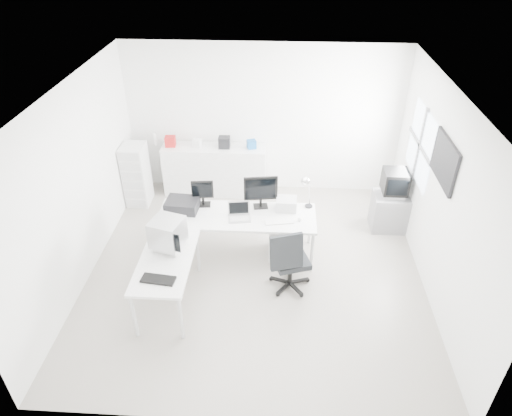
# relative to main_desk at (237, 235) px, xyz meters

# --- Properties ---
(floor) EXTENTS (5.00, 5.00, 0.01)m
(floor) POSITION_rel_main_desk_xyz_m (0.30, -0.36, -0.38)
(floor) COLOR beige
(floor) RESTS_ON ground
(ceiling) EXTENTS (5.00, 5.00, 0.01)m
(ceiling) POSITION_rel_main_desk_xyz_m (0.30, -0.36, 2.42)
(ceiling) COLOR white
(ceiling) RESTS_ON back_wall
(back_wall) EXTENTS (5.00, 0.02, 2.80)m
(back_wall) POSITION_rel_main_desk_xyz_m (0.30, 2.14, 1.02)
(back_wall) COLOR white
(back_wall) RESTS_ON floor
(left_wall) EXTENTS (0.02, 5.00, 2.80)m
(left_wall) POSITION_rel_main_desk_xyz_m (-2.20, -0.36, 1.02)
(left_wall) COLOR white
(left_wall) RESTS_ON floor
(right_wall) EXTENTS (0.02, 5.00, 2.80)m
(right_wall) POSITION_rel_main_desk_xyz_m (2.80, -0.36, 1.02)
(right_wall) COLOR white
(right_wall) RESTS_ON floor
(window) EXTENTS (0.02, 1.20, 1.10)m
(window) POSITION_rel_main_desk_xyz_m (2.78, 0.84, 1.23)
(window) COLOR white
(window) RESTS_ON right_wall
(wall_picture) EXTENTS (0.04, 0.90, 0.60)m
(wall_picture) POSITION_rel_main_desk_xyz_m (2.77, -0.26, 1.52)
(wall_picture) COLOR black
(wall_picture) RESTS_ON right_wall
(main_desk) EXTENTS (2.40, 0.80, 0.75)m
(main_desk) POSITION_rel_main_desk_xyz_m (0.00, 0.00, 0.00)
(main_desk) COLOR white
(main_desk) RESTS_ON floor
(side_desk) EXTENTS (0.70, 1.40, 0.75)m
(side_desk) POSITION_rel_main_desk_xyz_m (-0.85, -1.10, 0.00)
(side_desk) COLOR white
(side_desk) RESTS_ON floor
(drawer_pedestal) EXTENTS (0.40, 0.50, 0.60)m
(drawer_pedestal) POSITION_rel_main_desk_xyz_m (0.70, 0.05, -0.08)
(drawer_pedestal) COLOR white
(drawer_pedestal) RESTS_ON floor
(inkjet_printer) EXTENTS (0.52, 0.42, 0.17)m
(inkjet_printer) POSITION_rel_main_desk_xyz_m (-0.85, 0.10, 0.46)
(inkjet_printer) COLOR black
(inkjet_printer) RESTS_ON main_desk
(lcd_monitor_small) EXTENTS (0.36, 0.22, 0.43)m
(lcd_monitor_small) POSITION_rel_main_desk_xyz_m (-0.55, 0.25, 0.59)
(lcd_monitor_small) COLOR black
(lcd_monitor_small) RESTS_ON main_desk
(lcd_monitor_large) EXTENTS (0.54, 0.28, 0.54)m
(lcd_monitor_large) POSITION_rel_main_desk_xyz_m (0.35, 0.25, 0.64)
(lcd_monitor_large) COLOR black
(lcd_monitor_large) RESTS_ON main_desk
(laptop) EXTENTS (0.36, 0.37, 0.21)m
(laptop) POSITION_rel_main_desk_xyz_m (0.05, -0.10, 0.48)
(laptop) COLOR #B7B7BA
(laptop) RESTS_ON main_desk
(white_keyboard) EXTENTS (0.44, 0.21, 0.02)m
(white_keyboard) POSITION_rel_main_desk_xyz_m (0.65, -0.15, 0.38)
(white_keyboard) COLOR white
(white_keyboard) RESTS_ON main_desk
(white_mouse) EXTENTS (0.06, 0.06, 0.06)m
(white_mouse) POSITION_rel_main_desk_xyz_m (0.95, -0.10, 0.41)
(white_mouse) COLOR white
(white_mouse) RESTS_ON main_desk
(laser_printer) EXTENTS (0.32, 0.28, 0.18)m
(laser_printer) POSITION_rel_main_desk_xyz_m (0.75, 0.22, 0.46)
(laser_printer) COLOR #BDBDBD
(laser_printer) RESTS_ON main_desk
(desk_lamp) EXTENTS (0.19, 0.19, 0.46)m
(desk_lamp) POSITION_rel_main_desk_xyz_m (1.10, 0.30, 0.61)
(desk_lamp) COLOR silver
(desk_lamp) RESTS_ON main_desk
(crt_monitor) EXTENTS (0.47, 0.47, 0.44)m
(crt_monitor) POSITION_rel_main_desk_xyz_m (-0.85, -0.85, 0.59)
(crt_monitor) COLOR #B7B7BA
(crt_monitor) RESTS_ON side_desk
(black_keyboard) EXTENTS (0.45, 0.22, 0.03)m
(black_keyboard) POSITION_rel_main_desk_xyz_m (-0.85, -1.50, 0.39)
(black_keyboard) COLOR black
(black_keyboard) RESTS_ON side_desk
(office_chair) EXTENTS (0.78, 0.78, 1.07)m
(office_chair) POSITION_rel_main_desk_xyz_m (0.83, -0.69, 0.16)
(office_chair) COLOR #222426
(office_chair) RESTS_ON floor
(tv_cabinet) EXTENTS (0.59, 0.49, 0.65)m
(tv_cabinet) POSITION_rel_main_desk_xyz_m (2.52, 0.88, -0.05)
(tv_cabinet) COLOR gray
(tv_cabinet) RESTS_ON floor
(crt_tv) EXTENTS (0.50, 0.48, 0.45)m
(crt_tv) POSITION_rel_main_desk_xyz_m (2.52, 0.88, 0.50)
(crt_tv) COLOR black
(crt_tv) RESTS_ON tv_cabinet
(sideboard) EXTENTS (1.92, 0.48, 0.96)m
(sideboard) POSITION_rel_main_desk_xyz_m (-0.60, 1.88, 0.11)
(sideboard) COLOR white
(sideboard) RESTS_ON floor
(clutter_box_a) EXTENTS (0.20, 0.18, 0.19)m
(clutter_box_a) POSITION_rel_main_desk_xyz_m (-1.40, 1.88, 0.68)
(clutter_box_a) COLOR red
(clutter_box_a) RESTS_ON sideboard
(clutter_box_b) EXTENTS (0.18, 0.16, 0.15)m
(clutter_box_b) POSITION_rel_main_desk_xyz_m (-0.90, 1.88, 0.66)
(clutter_box_b) COLOR white
(clutter_box_b) RESTS_ON sideboard
(clutter_box_c) EXTENTS (0.21, 0.19, 0.21)m
(clutter_box_c) POSITION_rel_main_desk_xyz_m (-0.40, 1.88, 0.69)
(clutter_box_c) COLOR black
(clutter_box_c) RESTS_ON sideboard
(clutter_box_d) EXTENTS (0.19, 0.18, 0.16)m
(clutter_box_d) POSITION_rel_main_desk_xyz_m (0.10, 1.88, 0.66)
(clutter_box_d) COLOR #16589D
(clutter_box_d) RESTS_ON sideboard
(clutter_bottle) EXTENTS (0.07, 0.07, 0.22)m
(clutter_bottle) POSITION_rel_main_desk_xyz_m (-1.70, 1.92, 0.70)
(clutter_bottle) COLOR white
(clutter_bottle) RESTS_ON sideboard
(filing_cabinet) EXTENTS (0.41, 0.48, 1.16)m
(filing_cabinet) POSITION_rel_main_desk_xyz_m (-1.98, 1.43, 0.21)
(filing_cabinet) COLOR white
(filing_cabinet) RESTS_ON floor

